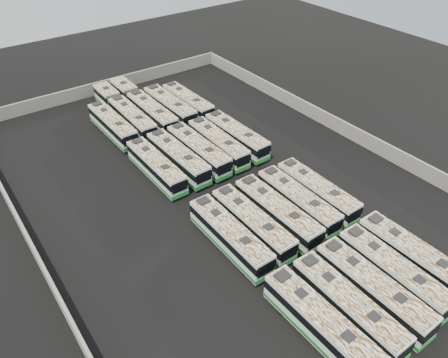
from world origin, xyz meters
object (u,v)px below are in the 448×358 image
bus_midback_far_left (156,167)px  bus_midback_far_right (237,136)px  bus_front_far_left (321,324)px  bus_midback_right (218,143)px  bus_front_right (392,272)px  bus_midfront_far_left (230,236)px  bus_back_far_right (188,102)px  bus_midfront_far_right (317,191)px  bus_midback_center (198,150)px  bus_front_center (372,289)px  bus_midfront_left (252,223)px  bus_back_left (124,111)px  bus_midback_left (178,158)px  bus_back_center (143,105)px  bus_midfront_right (298,201)px  bus_back_far_left (113,125)px  bus_front_left (347,306)px  bus_front_far_right (414,258)px  bus_back_right (170,107)px  bus_midfront_center (277,213)px

bus_midback_far_left → bus_midback_far_right: size_ratio=0.98×
bus_front_far_left → bus_midback_right: 30.21m
bus_midback_far_left → bus_front_right: bearing=-71.7°
bus_midfront_far_left → bus_back_far_right: bearing=66.1°
bus_midfront_far_right → bus_midback_far_left: bearing=129.4°
bus_front_far_left → bus_midback_center: 29.45m
bus_front_center → bus_midfront_left: size_ratio=1.03×
bus_back_left → bus_midback_left: bearing=-89.1°
bus_front_far_left → bus_midfront_far_right: (12.94, 13.08, -0.07)m
bus_midfront_left → bus_midback_left: bearing=89.6°
bus_front_far_left → bus_back_center: (6.57, 44.85, -0.00)m
bus_midfront_far_left → bus_back_center: bus_back_center is taller
bus_midfront_right → bus_back_center: 31.91m
bus_front_far_left → bus_back_far_right: bearing=72.2°
bus_back_far_right → bus_front_center: bearing=-100.0°
bus_midback_far_right → bus_back_far_left: bearing=133.1°
bus_midfront_far_right → bus_midback_right: (-3.25, 15.53, 0.02)m
bus_front_left → bus_back_far_left: size_ratio=1.01×
bus_back_left → bus_back_center: (3.21, -0.11, 0.04)m
bus_front_far_right → bus_midback_left: size_ratio=1.01×
bus_front_far_right → bus_back_right: bearing=93.9°
bus_front_center → bus_back_far_right: (6.53, 41.80, -0.07)m
bus_back_far_right → bus_midfront_right: bearing=-97.5°
bus_front_far_left → bus_front_right: bus_front_far_left is taller
bus_back_left → bus_back_far_right: bearing=-17.9°
bus_midback_far_left → bus_back_far_right: 18.28m
bus_front_far_left → bus_back_left: 45.08m
bus_front_right → bus_midback_center: 28.83m
bus_midback_left → bus_midback_center: 3.15m
bus_front_right → bus_back_right: size_ratio=0.98×
bus_midfront_right → bus_back_far_right: bearing=84.4°
bus_midfront_center → bus_front_far_left: bearing=-117.2°
bus_front_far_left → bus_midback_far_left: (0.09, 28.74, -0.07)m
bus_midfront_left → bus_midback_left: (0.11, 15.55, 0.02)m
bus_midfront_far_right → bus_back_right: (-3.11, 28.81, 0.08)m
bus_midfront_far_right → bus_midback_right: bus_midback_right is taller
bus_midfront_center → bus_back_right: 29.14m
bus_midback_center → bus_front_right: bearing=-84.4°
bus_midback_far_right → bus_front_far_left: bearing=-115.4°
bus_front_center → bus_back_left: bearing=94.1°
bus_back_left → bus_back_right: size_ratio=1.51×
bus_front_far_left → bus_midfront_center: bus_front_far_left is taller
bus_midfront_far_left → bus_back_far_right: size_ratio=1.02×
bus_midback_right → bus_midback_center: bearing=179.1°
bus_midfront_far_right → bus_midfront_center: bearing=-178.7°
bus_midback_center → bus_back_far_left: size_ratio=1.02×
bus_midfront_far_right → bus_back_far_left: bus_back_far_left is taller
bus_midback_right → bus_front_right: bearing=-89.0°
bus_midback_left → bus_front_left: bearing=-91.5°
bus_midfront_left → bus_midfront_right: bus_midfront_left is taller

